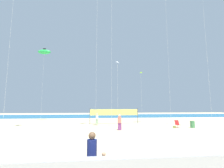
# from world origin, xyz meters

# --- Properties ---
(ground_plane) EXTENTS (120.00, 120.00, 0.00)m
(ground_plane) POSITION_xyz_m (0.00, 0.00, 0.00)
(ground_plane) COLOR beige
(ocean_band) EXTENTS (120.00, 20.00, 0.01)m
(ocean_band) POSITION_xyz_m (0.00, 34.64, 0.00)
(ocean_band) COLOR #1E6B99
(ocean_band) RESTS_ON ground
(mother_figure) EXTENTS (0.37, 0.37, 1.60)m
(mother_figure) POSITION_xyz_m (-1.23, -8.91, 0.86)
(mother_figure) COLOR #2D2D33
(mother_figure) RESTS_ON ground
(toddler_figure) EXTENTS (0.20, 0.20, 0.88)m
(toddler_figure) POSITION_xyz_m (-0.79, -8.97, 0.47)
(toddler_figure) COLOR maroon
(toddler_figure) RESTS_ON ground
(beachgoer_white_shirt) EXTENTS (0.37, 0.37, 1.62)m
(beachgoer_white_shirt) POSITION_xyz_m (-0.29, 10.60, 0.87)
(beachgoer_white_shirt) COLOR #99B28C
(beachgoer_white_shirt) RESTS_ON ground
(beachgoer_coral_shirt) EXTENTS (0.40, 0.40, 1.74)m
(beachgoer_coral_shirt) POSITION_xyz_m (1.92, 3.44, 0.93)
(beachgoer_coral_shirt) COLOR #7A3872
(beachgoer_coral_shirt) RESTS_ON ground
(folding_beach_chair) EXTENTS (0.52, 0.65, 0.89)m
(folding_beach_chair) POSITION_xyz_m (9.57, 5.16, 0.47)
(folding_beach_chair) COLOR red
(folding_beach_chair) RESTS_ON ground
(trash_barrel) EXTENTS (0.53, 0.53, 0.83)m
(trash_barrel) POSITION_xyz_m (11.22, 4.57, 0.41)
(trash_barrel) COLOR #3F7F4C
(trash_barrel) RESTS_ON ground
(volleyball_net) EXTENTS (7.49, 0.30, 2.40)m
(volleyball_net) POSITION_xyz_m (2.35, 10.78, 1.63)
(volleyball_net) COLOR #4C4C51
(volleyball_net) RESTS_ON ground
(beach_handbag) EXTENTS (0.30, 0.15, 0.24)m
(beach_handbag) POSITION_xyz_m (8.89, 4.64, 0.12)
(beach_handbag) COLOR olive
(beach_handbag) RESTS_ON ground
(kite_white_diamond) EXTENTS (0.60, 0.60, 8.47)m
(kite_white_diamond) POSITION_xyz_m (2.10, 5.71, 8.07)
(kite_white_diamond) COLOR silver
(kite_white_diamond) RESTS_ON ground
(kite_lime_diamond) EXTENTS (0.64, 0.64, 9.49)m
(kite_lime_diamond) POSITION_xyz_m (8.51, 16.69, 9.13)
(kite_lime_diamond) COLOR silver
(kite_lime_diamond) RESTS_ON ground
(kite_green_inflatable) EXTENTS (2.62, 1.40, 13.20)m
(kite_green_inflatable) POSITION_xyz_m (-9.83, 15.84, 12.52)
(kite_green_inflatable) COLOR silver
(kite_green_inflatable) RESTS_ON ground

